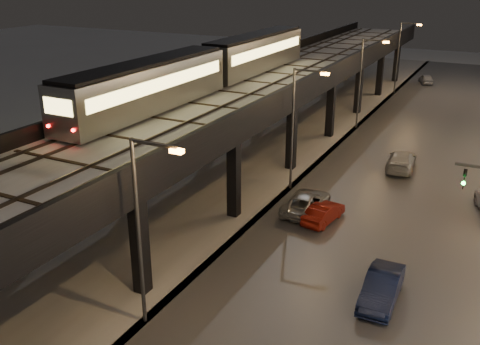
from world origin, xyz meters
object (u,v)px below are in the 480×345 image
at_px(car_mid_dark, 401,161).
at_px(car_far_white, 426,79).
at_px(car_onc_silver, 382,289).
at_px(car_near_white, 323,214).
at_px(subway_train, 211,66).
at_px(car_mid_silver, 306,203).

height_order(car_mid_dark, car_far_white, car_mid_dark).
bearing_deg(car_onc_silver, car_near_white, 125.72).
bearing_deg(subway_train, car_near_white, -27.83).
height_order(car_mid_dark, car_onc_silver, car_mid_dark).
bearing_deg(car_mid_dark, car_mid_silver, 65.48).
relative_size(car_mid_silver, car_far_white, 1.31).
height_order(car_near_white, car_mid_silver, car_mid_silver).
height_order(car_mid_silver, car_onc_silver, car_onc_silver).
bearing_deg(car_mid_silver, car_near_white, 147.04).
relative_size(car_far_white, car_onc_silver, 0.86).
xyz_separation_m(subway_train, car_far_white, (10.50, 42.20, -7.56)).
distance_m(car_near_white, car_far_white, 48.46).
height_order(subway_train, car_near_white, subway_train).
distance_m(car_mid_silver, car_far_white, 47.52).
bearing_deg(subway_train, car_mid_dark, 22.32).
distance_m(car_near_white, car_onc_silver, 8.89).
bearing_deg(subway_train, car_onc_silver, -37.74).
height_order(subway_train, car_onc_silver, subway_train).
bearing_deg(car_onc_silver, car_mid_dark, 97.01).
xyz_separation_m(car_mid_silver, car_onc_silver, (6.90, -7.99, 0.04)).
bearing_deg(car_mid_silver, car_onc_silver, 128.98).
xyz_separation_m(car_far_white, car_onc_silver, (6.71, -55.51, 0.08)).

